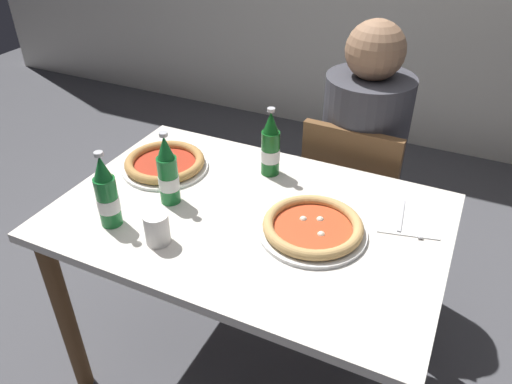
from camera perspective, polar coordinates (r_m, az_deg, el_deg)
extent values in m
plane|color=#4C4C51|center=(2.07, -0.63, -19.40)|extent=(8.00, 8.00, 0.00)
cube|color=silver|center=(1.55, -0.80, -2.93)|extent=(1.20, 0.80, 0.03)
cylinder|color=brown|center=(1.87, -21.15, -13.39)|extent=(0.06, 0.06, 0.72)
cylinder|color=brown|center=(2.23, -9.36, -2.30)|extent=(0.06, 0.06, 0.72)
cylinder|color=brown|center=(1.95, 18.61, -10.30)|extent=(0.06, 0.06, 0.72)
cube|color=brown|center=(2.20, 11.49, -0.89)|extent=(0.42, 0.42, 0.04)
cube|color=brown|center=(1.94, 10.57, 1.76)|extent=(0.38, 0.05, 0.40)
cylinder|color=brown|center=(2.44, 15.92, -4.25)|extent=(0.04, 0.04, 0.41)
cylinder|color=brown|center=(2.50, 8.45, -2.12)|extent=(0.04, 0.04, 0.41)
cylinder|color=brown|center=(2.18, 13.70, -9.20)|extent=(0.04, 0.04, 0.41)
cylinder|color=brown|center=(2.25, 5.38, -6.65)|extent=(0.04, 0.04, 0.41)
cube|color=#2D3342|center=(2.31, 10.79, -5.33)|extent=(0.32, 0.28, 0.45)
cylinder|color=#3F3F47|center=(2.04, 12.27, 5.65)|extent=(0.34, 0.34, 0.55)
sphere|color=#9E7556|center=(1.89, 13.66, 15.65)|extent=(0.22, 0.22, 0.22)
cylinder|color=white|center=(1.47, 6.54, -4.55)|extent=(0.32, 0.32, 0.01)
cylinder|color=#CC4723|center=(1.46, 6.57, -4.21)|extent=(0.23, 0.23, 0.01)
torus|color=tan|center=(1.45, 6.60, -3.87)|extent=(0.30, 0.30, 0.03)
sphere|color=silver|center=(1.49, 5.49, -3.22)|extent=(0.02, 0.02, 0.02)
sphere|color=silver|center=(1.44, 7.54, -4.96)|extent=(0.02, 0.02, 0.02)
sphere|color=silver|center=(1.49, 7.42, -3.25)|extent=(0.02, 0.02, 0.02)
cylinder|color=white|center=(1.79, -10.45, 2.87)|extent=(0.31, 0.31, 0.01)
cylinder|color=#AD2D19|center=(1.79, -10.48, 3.17)|extent=(0.22, 0.22, 0.01)
torus|color=#B78447|center=(1.78, -10.52, 3.47)|extent=(0.28, 0.28, 0.03)
sphere|color=silver|center=(1.82, -11.02, 3.81)|extent=(0.02, 0.02, 0.02)
sphere|color=silver|center=(1.76, -9.98, 2.69)|extent=(0.02, 0.02, 0.02)
sphere|color=silver|center=(1.81, -9.54, 3.80)|extent=(0.02, 0.02, 0.02)
cylinder|color=#196B2D|center=(1.52, -16.74, -1.06)|extent=(0.06, 0.06, 0.16)
cone|color=#196B2D|center=(1.46, -17.49, 2.73)|extent=(0.05, 0.05, 0.07)
cylinder|color=#B7B7BC|center=(1.43, -17.78, 4.22)|extent=(0.03, 0.03, 0.01)
cylinder|color=white|center=(1.52, -16.70, -1.31)|extent=(0.07, 0.07, 0.04)
cylinder|color=#196B2D|center=(1.57, -10.08, 1.38)|extent=(0.06, 0.06, 0.16)
cone|color=#196B2D|center=(1.52, -10.51, 5.13)|extent=(0.05, 0.05, 0.07)
cylinder|color=#B7B7BC|center=(1.50, -10.68, 6.58)|extent=(0.03, 0.03, 0.01)
cylinder|color=white|center=(1.58, -10.05, 1.14)|extent=(0.07, 0.07, 0.04)
cylinder|color=#14591E|center=(1.70, 1.68, 4.54)|extent=(0.06, 0.06, 0.16)
cone|color=#14591E|center=(1.65, 1.74, 8.11)|extent=(0.05, 0.05, 0.07)
cylinder|color=#B7B7BC|center=(1.63, 1.77, 9.49)|extent=(0.03, 0.03, 0.01)
cylinder|color=white|center=(1.70, 1.67, 4.31)|extent=(0.07, 0.07, 0.04)
cube|color=white|center=(1.59, 17.12, -2.89)|extent=(0.22, 0.22, 0.00)
cube|color=silver|center=(1.58, 17.84, -2.94)|extent=(0.08, 0.18, 0.00)
cube|color=silver|center=(1.59, 16.44, -2.59)|extent=(0.03, 0.17, 0.00)
cylinder|color=white|center=(1.43, -11.39, -4.17)|extent=(0.07, 0.07, 0.09)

